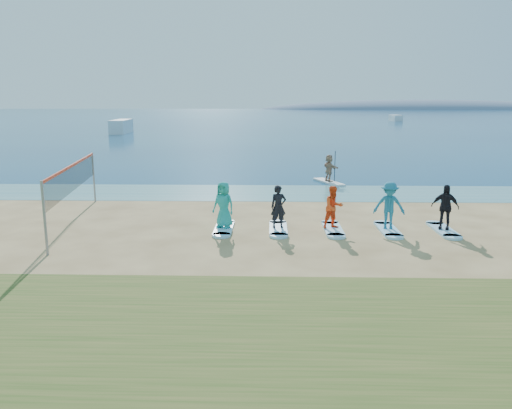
{
  "coord_description": "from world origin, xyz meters",
  "views": [
    {
      "loc": [
        -0.57,
        -16.77,
        5.01
      ],
      "look_at": [
        -1.11,
        2.0,
        1.1
      ],
      "focal_mm": 35.0,
      "sensor_mm": 36.0,
      "label": 1
    }
  ],
  "objects_px": {
    "volleyball_net": "(73,178)",
    "student_1": "(278,207)",
    "surfboard_0": "(224,228)",
    "paddleboard": "(329,182)",
    "surfboard_4": "(443,230)",
    "surfboard_3": "(388,229)",
    "student_3": "(389,205)",
    "boat_offshore_b": "(395,121)",
    "surfboard_2": "(333,229)",
    "boat_offshore_a": "(122,133)",
    "surfboard_1": "(278,229)",
    "student_2": "(334,207)",
    "paddleboarder": "(329,168)",
    "student_4": "(445,207)",
    "student_0": "(224,205)"
  },
  "relations": [
    {
      "from": "paddleboard",
      "to": "surfboard_1",
      "type": "xyz_separation_m",
      "value": [
        -3.32,
        -11.62,
        -0.01
      ]
    },
    {
      "from": "volleyball_net",
      "to": "surfboard_4",
      "type": "relative_size",
      "value": 4.08
    },
    {
      "from": "student_2",
      "to": "surfboard_4",
      "type": "height_order",
      "value": "student_2"
    },
    {
      "from": "paddleboarder",
      "to": "student_3",
      "type": "distance_m",
      "value": 11.66
    },
    {
      "from": "surfboard_4",
      "to": "surfboard_3",
      "type": "bearing_deg",
      "value": 180.0
    },
    {
      "from": "surfboard_4",
      "to": "boat_offshore_b",
      "type": "bearing_deg",
      "value": 77.22
    },
    {
      "from": "paddleboard",
      "to": "boat_offshore_a",
      "type": "height_order",
      "value": "boat_offshore_a"
    },
    {
      "from": "surfboard_4",
      "to": "student_3",
      "type": "bearing_deg",
      "value": 180.0
    },
    {
      "from": "surfboard_1",
      "to": "student_2",
      "type": "relative_size",
      "value": 1.31
    },
    {
      "from": "student_0",
      "to": "student_1",
      "type": "bearing_deg",
      "value": 24.9
    },
    {
      "from": "student_0",
      "to": "surfboard_1",
      "type": "distance_m",
      "value": 2.36
    },
    {
      "from": "surfboard_1",
      "to": "surfboard_3",
      "type": "distance_m",
      "value": 4.32
    },
    {
      "from": "boat_offshore_b",
      "to": "surfboard_4",
      "type": "relative_size",
      "value": 2.78
    },
    {
      "from": "boat_offshore_a",
      "to": "student_3",
      "type": "xyz_separation_m",
      "value": [
        28.27,
        -60.0,
        1.02
      ]
    },
    {
      "from": "paddleboarder",
      "to": "surfboard_3",
      "type": "distance_m",
      "value": 11.7
    },
    {
      "from": "paddleboarder",
      "to": "surfboard_0",
      "type": "height_order",
      "value": "paddleboarder"
    },
    {
      "from": "student_4",
      "to": "student_1",
      "type": "bearing_deg",
      "value": -156.63
    },
    {
      "from": "surfboard_0",
      "to": "student_3",
      "type": "bearing_deg",
      "value": 0.0
    },
    {
      "from": "surfboard_1",
      "to": "paddleboard",
      "type": "bearing_deg",
      "value": 74.06
    },
    {
      "from": "surfboard_0",
      "to": "paddleboard",
      "type": "bearing_deg",
      "value": 64.75
    },
    {
      "from": "boat_offshore_b",
      "to": "surfboard_0",
      "type": "bearing_deg",
      "value": -108.92
    },
    {
      "from": "boat_offshore_a",
      "to": "student_3",
      "type": "relative_size",
      "value": 4.87
    },
    {
      "from": "paddleboarder",
      "to": "surfboard_0",
      "type": "relative_size",
      "value": 0.75
    },
    {
      "from": "volleyball_net",
      "to": "surfboard_0",
      "type": "relative_size",
      "value": 4.08
    },
    {
      "from": "surfboard_3",
      "to": "surfboard_4",
      "type": "height_order",
      "value": "same"
    },
    {
      "from": "volleyball_net",
      "to": "student_1",
      "type": "xyz_separation_m",
      "value": [
        8.44,
        -0.92,
        -0.97
      ]
    },
    {
      "from": "student_3",
      "to": "student_1",
      "type": "bearing_deg",
      "value": -169.46
    },
    {
      "from": "volleyball_net",
      "to": "student_4",
      "type": "bearing_deg",
      "value": -3.54
    },
    {
      "from": "surfboard_0",
      "to": "surfboard_3",
      "type": "xyz_separation_m",
      "value": [
        6.48,
        0.0,
        0.0
      ]
    },
    {
      "from": "surfboard_2",
      "to": "paddleboard",
      "type": "bearing_deg",
      "value": 84.3
    },
    {
      "from": "surfboard_1",
      "to": "student_2",
      "type": "bearing_deg",
      "value": 0.0
    },
    {
      "from": "paddleboarder",
      "to": "student_3",
      "type": "relative_size",
      "value": 0.89
    },
    {
      "from": "boat_offshore_a",
      "to": "surfboard_1",
      "type": "relative_size",
      "value": 4.11
    },
    {
      "from": "surfboard_1",
      "to": "surfboard_0",
      "type": "bearing_deg",
      "value": 180.0
    },
    {
      "from": "surfboard_0",
      "to": "student_0",
      "type": "height_order",
      "value": "student_0"
    },
    {
      "from": "surfboard_1",
      "to": "student_2",
      "type": "distance_m",
      "value": 2.33
    },
    {
      "from": "paddleboarder",
      "to": "student_2",
      "type": "relative_size",
      "value": 0.98
    },
    {
      "from": "student_0",
      "to": "surfboard_2",
      "type": "relative_size",
      "value": 0.83
    },
    {
      "from": "volleyball_net",
      "to": "surfboard_0",
      "type": "height_order",
      "value": "volleyball_net"
    },
    {
      "from": "volleyball_net",
      "to": "student_4",
      "type": "relative_size",
      "value": 5.11
    },
    {
      "from": "surfboard_1",
      "to": "surfboard_2",
      "type": "height_order",
      "value": "same"
    },
    {
      "from": "student_0",
      "to": "student_2",
      "type": "relative_size",
      "value": 1.09
    },
    {
      "from": "surfboard_2",
      "to": "surfboard_3",
      "type": "distance_m",
      "value": 2.16
    },
    {
      "from": "volleyball_net",
      "to": "paddleboard",
      "type": "xyz_separation_m",
      "value": [
        11.76,
        10.69,
        -1.84
      ]
    },
    {
      "from": "student_0",
      "to": "student_4",
      "type": "height_order",
      "value": "student_0"
    },
    {
      "from": "paddleboarder",
      "to": "student_0",
      "type": "distance_m",
      "value": 12.84
    },
    {
      "from": "boat_offshore_a",
      "to": "student_4",
      "type": "relative_size",
      "value": 5.15
    },
    {
      "from": "paddleboard",
      "to": "student_3",
      "type": "height_order",
      "value": "student_3"
    },
    {
      "from": "surfboard_2",
      "to": "surfboard_3",
      "type": "xyz_separation_m",
      "value": [
        2.16,
        0.0,
        0.0
      ]
    },
    {
      "from": "volleyball_net",
      "to": "student_0",
      "type": "xyz_separation_m",
      "value": [
        6.28,
        -0.92,
        -0.9
      ]
    }
  ]
}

